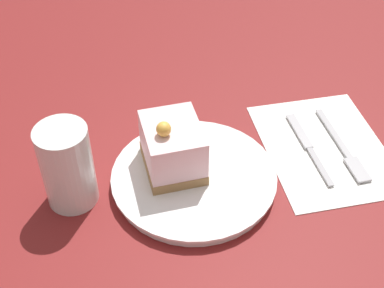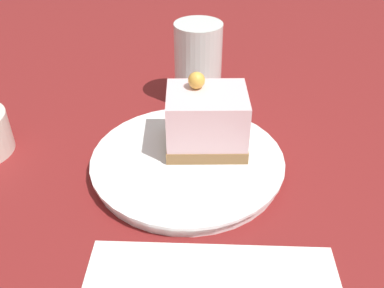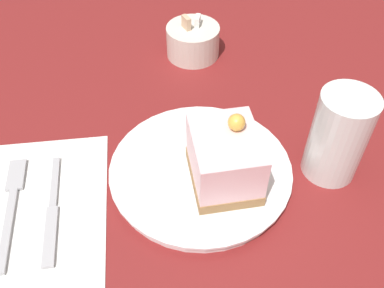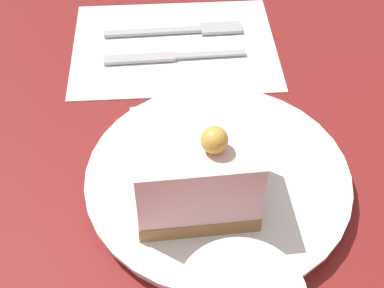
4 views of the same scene
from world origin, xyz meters
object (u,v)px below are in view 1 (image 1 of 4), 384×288
Objects in this scene: fork at (345,150)px; knife at (305,141)px; cake_slice at (173,147)px; plate at (193,176)px; drinking_glass at (67,166)px.

fork is 0.06m from knife.
cake_slice reaches higher than fork.
fork is at bearing 176.47° from plate.
drinking_glass reaches higher than knife.
drinking_glass is at bearing 2.79° from cake_slice.
cake_slice is (0.02, -0.02, 0.05)m from plate.
knife is 1.32× the size of drinking_glass.
knife is 0.37m from drinking_glass.
cake_slice is at bearing 179.58° from drinking_glass.
drinking_glass is (0.15, -0.00, 0.01)m from cake_slice.
fork is (-0.24, 0.02, -0.01)m from plate.
drinking_glass reaches higher than fork.
knife is at bearing -32.61° from fork.
plate is at bearing 0.73° from fork.
fork is 1.36× the size of drinking_glass.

